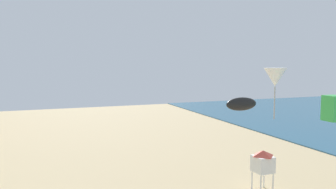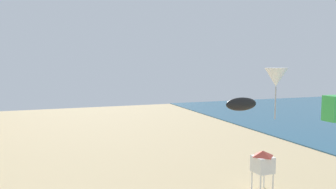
{
  "view_description": "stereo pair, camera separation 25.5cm",
  "coord_description": "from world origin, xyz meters",
  "px_view_note": "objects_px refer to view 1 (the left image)",
  "views": [
    {
      "loc": [
        -4.24,
        -1.16,
        7.91
      ],
      "look_at": [
        3.81,
        19.81,
        5.82
      ],
      "focal_mm": 36.02,
      "sensor_mm": 36.0,
      "label": 1
    },
    {
      "loc": [
        -4.01,
        -1.25,
        7.91
      ],
      "look_at": [
        3.81,
        19.81,
        5.82
      ],
      "focal_mm": 36.02,
      "sensor_mm": 36.0,
      "label": 2
    }
  ],
  "objects_px": {
    "kite_green_box": "(333,108)",
    "kite_white_delta": "(275,77)",
    "kite_black_parafoil_2": "(241,104)",
    "lifeguard_stand": "(263,162)"
  },
  "relations": [
    {
      "from": "kite_black_parafoil_2",
      "to": "kite_white_delta",
      "type": "distance_m",
      "value": 6.44
    },
    {
      "from": "kite_black_parafoil_2",
      "to": "lifeguard_stand",
      "type": "bearing_deg",
      "value": -44.37
    },
    {
      "from": "kite_green_box",
      "to": "kite_white_delta",
      "type": "height_order",
      "value": "kite_white_delta"
    },
    {
      "from": "kite_green_box",
      "to": "kite_black_parafoil_2",
      "type": "distance_m",
      "value": 5.97
    },
    {
      "from": "kite_green_box",
      "to": "kite_white_delta",
      "type": "distance_m",
      "value": 5.51
    },
    {
      "from": "lifeguard_stand",
      "to": "kite_white_delta",
      "type": "bearing_deg",
      "value": 63.08
    },
    {
      "from": "kite_green_box",
      "to": "kite_white_delta",
      "type": "relative_size",
      "value": 0.41
    },
    {
      "from": "lifeguard_stand",
      "to": "kite_green_box",
      "type": "bearing_deg",
      "value": 7.5
    },
    {
      "from": "kite_white_delta",
      "to": "kite_black_parafoil_2",
      "type": "bearing_deg",
      "value": -147.01
    },
    {
      "from": "lifeguard_stand",
      "to": "kite_green_box",
      "type": "distance_m",
      "value": 5.75
    }
  ]
}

